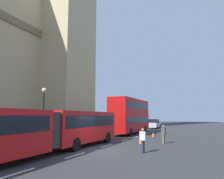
{
  "coord_description": "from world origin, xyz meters",
  "views": [
    {
      "loc": [
        -13.72,
        -7.72,
        2.54
      ],
      "look_at": [
        10.29,
        3.2,
        5.99
      ],
      "focal_mm": 32.34,
      "sensor_mm": 36.0,
      "label": 1
    }
  ],
  "objects_px": {
    "pedestrian_by_kerb": "(164,134)",
    "articulated_bus": "(43,128)",
    "traffic_cone_west": "(140,141)",
    "sedan_lead": "(154,124)",
    "traffic_cone_middle": "(153,135)",
    "street_lamp": "(43,110)",
    "pedestrian_near_cones": "(143,139)",
    "double_decker_bus": "(131,115)"
  },
  "relations": [
    {
      "from": "pedestrian_by_kerb",
      "to": "articulated_bus",
      "type": "bearing_deg",
      "value": 145.19
    },
    {
      "from": "articulated_bus",
      "to": "traffic_cone_west",
      "type": "height_order",
      "value": "articulated_bus"
    },
    {
      "from": "sedan_lead",
      "to": "pedestrian_by_kerb",
      "type": "relative_size",
      "value": 2.6
    },
    {
      "from": "articulated_bus",
      "to": "pedestrian_by_kerb",
      "type": "distance_m",
      "value": 10.9
    },
    {
      "from": "traffic_cone_middle",
      "to": "street_lamp",
      "type": "relative_size",
      "value": 0.11
    },
    {
      "from": "articulated_bus",
      "to": "pedestrian_near_cones",
      "type": "relative_size",
      "value": 10.5
    },
    {
      "from": "pedestrian_near_cones",
      "to": "articulated_bus",
      "type": "bearing_deg",
      "value": 121.62
    },
    {
      "from": "traffic_cone_west",
      "to": "traffic_cone_middle",
      "type": "xyz_separation_m",
      "value": [
        6.57,
        0.36,
        0.0
      ]
    },
    {
      "from": "sedan_lead",
      "to": "traffic_cone_west",
      "type": "relative_size",
      "value": 7.59
    },
    {
      "from": "street_lamp",
      "to": "pedestrian_by_kerb",
      "type": "relative_size",
      "value": 3.12
    },
    {
      "from": "traffic_cone_middle",
      "to": "street_lamp",
      "type": "bearing_deg",
      "value": 137.74
    },
    {
      "from": "sedan_lead",
      "to": "pedestrian_by_kerb",
      "type": "xyz_separation_m",
      "value": [
        -22.4,
        -5.93,
        -0.0
      ]
    },
    {
      "from": "articulated_bus",
      "to": "traffic_cone_west",
      "type": "distance_m",
      "value": 8.85
    },
    {
      "from": "traffic_cone_west",
      "to": "traffic_cone_middle",
      "type": "bearing_deg",
      "value": 3.15
    },
    {
      "from": "articulated_bus",
      "to": "traffic_cone_west",
      "type": "relative_size",
      "value": 30.61
    },
    {
      "from": "traffic_cone_west",
      "to": "pedestrian_near_cones",
      "type": "xyz_separation_m",
      "value": [
        -4.03,
        -1.38,
        0.63
      ]
    },
    {
      "from": "double_decker_bus",
      "to": "pedestrian_near_cones",
      "type": "bearing_deg",
      "value": -157.66
    },
    {
      "from": "pedestrian_by_kerb",
      "to": "street_lamp",
      "type": "bearing_deg",
      "value": 111.23
    },
    {
      "from": "traffic_cone_middle",
      "to": "pedestrian_near_cones",
      "type": "bearing_deg",
      "value": -170.67
    },
    {
      "from": "sedan_lead",
      "to": "pedestrian_by_kerb",
      "type": "height_order",
      "value": "sedan_lead"
    },
    {
      "from": "articulated_bus",
      "to": "traffic_cone_middle",
      "type": "height_order",
      "value": "articulated_bus"
    },
    {
      "from": "double_decker_bus",
      "to": "articulated_bus",
      "type": "bearing_deg",
      "value": -179.99
    },
    {
      "from": "double_decker_bus",
      "to": "sedan_lead",
      "type": "distance_m",
      "value": 13.93
    },
    {
      "from": "traffic_cone_middle",
      "to": "pedestrian_by_kerb",
      "type": "xyz_separation_m",
      "value": [
        -5.2,
        -2.2,
        0.63
      ]
    },
    {
      "from": "double_decker_bus",
      "to": "street_lamp",
      "type": "xyz_separation_m",
      "value": [
        -12.76,
        4.5,
        0.35
      ]
    },
    {
      "from": "traffic_cone_west",
      "to": "pedestrian_by_kerb",
      "type": "xyz_separation_m",
      "value": [
        1.36,
        -1.84,
        0.63
      ]
    },
    {
      "from": "double_decker_bus",
      "to": "sedan_lead",
      "type": "height_order",
      "value": "double_decker_bus"
    },
    {
      "from": "double_decker_bus",
      "to": "traffic_cone_west",
      "type": "distance_m",
      "value": 11.14
    },
    {
      "from": "traffic_cone_west",
      "to": "street_lamp",
      "type": "height_order",
      "value": "street_lamp"
    },
    {
      "from": "articulated_bus",
      "to": "traffic_cone_middle",
      "type": "xyz_separation_m",
      "value": [
        14.13,
        -4.0,
        -1.46
      ]
    },
    {
      "from": "articulated_bus",
      "to": "traffic_cone_west",
      "type": "xyz_separation_m",
      "value": [
        7.56,
        -4.36,
        -1.46
      ]
    },
    {
      "from": "articulated_bus",
      "to": "sedan_lead",
      "type": "relative_size",
      "value": 4.03
    },
    {
      "from": "traffic_cone_west",
      "to": "pedestrian_by_kerb",
      "type": "bearing_deg",
      "value": -53.5
    },
    {
      "from": "sedan_lead",
      "to": "traffic_cone_middle",
      "type": "height_order",
      "value": "sedan_lead"
    },
    {
      "from": "sedan_lead",
      "to": "pedestrian_near_cones",
      "type": "height_order",
      "value": "sedan_lead"
    },
    {
      "from": "street_lamp",
      "to": "pedestrian_near_cones",
      "type": "relative_size",
      "value": 3.12
    },
    {
      "from": "traffic_cone_middle",
      "to": "pedestrian_near_cones",
      "type": "height_order",
      "value": "pedestrian_near_cones"
    },
    {
      "from": "traffic_cone_middle",
      "to": "pedestrian_near_cones",
      "type": "distance_m",
      "value": 10.75
    },
    {
      "from": "street_lamp",
      "to": "articulated_bus",
      "type": "bearing_deg",
      "value": -136.58
    },
    {
      "from": "articulated_bus",
      "to": "street_lamp",
      "type": "relative_size",
      "value": 3.37
    },
    {
      "from": "articulated_bus",
      "to": "pedestrian_near_cones",
      "type": "bearing_deg",
      "value": -58.38
    },
    {
      "from": "double_decker_bus",
      "to": "traffic_cone_west",
      "type": "relative_size",
      "value": 18.87
    }
  ]
}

